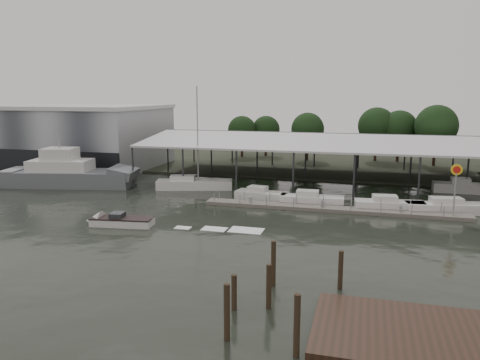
% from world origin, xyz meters
% --- Properties ---
extents(ground, '(200.00, 200.00, 0.00)m').
position_xyz_m(ground, '(0.00, 0.00, 0.00)').
color(ground, '#222820').
rests_on(ground, ground).
extents(land_strip_far, '(140.00, 30.00, 0.30)m').
position_xyz_m(land_strip_far, '(0.00, 42.00, 0.10)').
color(land_strip_far, '#373B2C').
rests_on(land_strip_far, ground).
extents(land_strip_west, '(20.00, 40.00, 0.30)m').
position_xyz_m(land_strip_west, '(-40.00, 30.00, 0.10)').
color(land_strip_west, '#373B2C').
rests_on(land_strip_west, ground).
extents(storage_warehouse, '(24.50, 20.50, 10.50)m').
position_xyz_m(storage_warehouse, '(-28.00, 29.94, 5.29)').
color(storage_warehouse, '#A2A7AD').
rests_on(storage_warehouse, ground).
extents(covered_boat_shed, '(58.24, 24.00, 6.96)m').
position_xyz_m(covered_boat_shed, '(17.00, 28.00, 6.13)').
color(covered_boat_shed, silver).
rests_on(covered_boat_shed, ground).
extents(trawler_dock, '(3.00, 18.00, 0.50)m').
position_xyz_m(trawler_dock, '(-30.00, 14.00, 0.25)').
color(trawler_dock, slate).
rests_on(trawler_dock, ground).
extents(floating_dock, '(28.00, 2.00, 1.40)m').
position_xyz_m(floating_dock, '(15.00, 10.00, 0.20)').
color(floating_dock, slate).
rests_on(floating_dock, ground).
extents(shell_fuel_sign, '(1.10, 0.18, 5.55)m').
position_xyz_m(shell_fuel_sign, '(27.00, 9.99, 3.93)').
color(shell_fuel_sign, gray).
rests_on(shell_fuel_sign, ground).
extents(grey_trawler, '(18.47, 8.68, 8.84)m').
position_xyz_m(grey_trawler, '(-20.56, 14.63, 1.58)').
color(grey_trawler, '#585D61').
rests_on(grey_trawler, ground).
extents(white_sailboat, '(10.21, 5.18, 13.58)m').
position_xyz_m(white_sailboat, '(-3.58, 17.10, 0.65)').
color(white_sailboat, silver).
rests_on(white_sailboat, ground).
extents(speedboat_underway, '(17.55, 4.25, 2.00)m').
position_xyz_m(speedboat_underway, '(-4.42, -1.12, 0.39)').
color(speedboat_underway, silver).
rests_on(speedboat_underway, ground).
extents(moored_cruiser_0, '(6.41, 3.04, 1.70)m').
position_xyz_m(moored_cruiser_0, '(6.52, 13.03, 0.61)').
color(moored_cruiser_0, silver).
rests_on(moored_cruiser_0, ground).
extents(moored_cruiser_1, '(7.18, 2.50, 1.70)m').
position_xyz_m(moored_cruiser_1, '(12.52, 12.17, 0.61)').
color(moored_cruiser_1, silver).
rests_on(moored_cruiser_1, ground).
extents(moored_cruiser_2, '(7.45, 3.00, 1.70)m').
position_xyz_m(moored_cruiser_2, '(20.87, 11.79, 0.61)').
color(moored_cruiser_2, silver).
rests_on(moored_cruiser_2, ground).
extents(moored_cruiser_3, '(9.42, 4.02, 1.70)m').
position_xyz_m(moored_cruiser_3, '(27.08, 12.38, 0.61)').
color(moored_cruiser_3, silver).
rests_on(moored_cruiser_3, ground).
extents(mooring_pilings, '(6.09, 8.95, 3.79)m').
position_xyz_m(mooring_pilings, '(13.69, -15.02, 1.11)').
color(mooring_pilings, '#37291B').
rests_on(mooring_pilings, ground).
extents(horizon_tree_line, '(66.13, 11.65, 10.59)m').
position_xyz_m(horizon_tree_line, '(23.05, 47.70, 6.07)').
color(horizon_tree_line, black).
rests_on(horizon_tree_line, ground).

